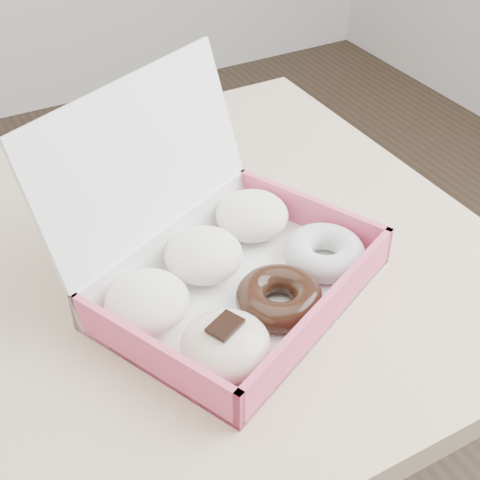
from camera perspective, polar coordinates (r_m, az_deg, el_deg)
table at (r=0.93m, az=-15.49°, el=-8.18°), size 1.20×0.80×0.75m
donut_box at (r=0.82m, az=-1.24°, el=-2.19°), size 0.43×0.42×0.24m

